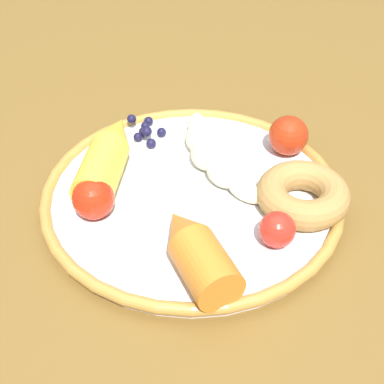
{
  "coord_description": "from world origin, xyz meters",
  "views": [
    {
      "loc": [
        -0.48,
        -0.05,
        1.12
      ],
      "look_at": [
        -0.06,
        -0.05,
        0.76
      ],
      "focal_mm": 50.93,
      "sensor_mm": 36.0,
      "label": 1
    }
  ],
  "objects_px": {
    "donut": "(303,194)",
    "tomato_far": "(277,230)",
    "dining_table": "(155,225)",
    "plate": "(192,194)",
    "carrot_orange": "(196,251)",
    "banana": "(210,156)",
    "tomato_mid": "(288,135)",
    "tomato_near": "(93,198)",
    "carrot_yellow": "(107,155)",
    "blueberry_pile": "(146,130)"
  },
  "relations": [
    {
      "from": "tomato_mid",
      "to": "banana",
      "type": "bearing_deg",
      "value": 105.8
    },
    {
      "from": "banana",
      "to": "tomato_near",
      "type": "relative_size",
      "value": 3.94
    },
    {
      "from": "tomato_far",
      "to": "tomato_mid",
      "type": "bearing_deg",
      "value": -11.29
    },
    {
      "from": "banana",
      "to": "tomato_far",
      "type": "height_order",
      "value": "tomato_far"
    },
    {
      "from": "tomato_mid",
      "to": "carrot_orange",
      "type": "bearing_deg",
      "value": 149.23
    },
    {
      "from": "dining_table",
      "to": "tomato_mid",
      "type": "height_order",
      "value": "tomato_mid"
    },
    {
      "from": "carrot_yellow",
      "to": "tomato_mid",
      "type": "bearing_deg",
      "value": -80.02
    },
    {
      "from": "donut",
      "to": "tomato_far",
      "type": "bearing_deg",
      "value": 148.28
    },
    {
      "from": "dining_table",
      "to": "donut",
      "type": "bearing_deg",
      "value": -117.3
    },
    {
      "from": "dining_table",
      "to": "tomato_near",
      "type": "xyz_separation_m",
      "value": [
        -0.09,
        0.05,
        0.12
      ]
    },
    {
      "from": "donut",
      "to": "tomato_mid",
      "type": "height_order",
      "value": "tomato_mid"
    },
    {
      "from": "tomato_mid",
      "to": "tomato_far",
      "type": "xyz_separation_m",
      "value": [
        -0.14,
        0.03,
        -0.0
      ]
    },
    {
      "from": "banana",
      "to": "tomato_near",
      "type": "xyz_separation_m",
      "value": [
        -0.08,
        0.11,
        0.01
      ]
    },
    {
      "from": "tomato_mid",
      "to": "donut",
      "type": "bearing_deg",
      "value": -178.01
    },
    {
      "from": "dining_table",
      "to": "banana",
      "type": "relative_size",
      "value": 6.13
    },
    {
      "from": "donut",
      "to": "tomato_far",
      "type": "relative_size",
      "value": 2.69
    },
    {
      "from": "carrot_yellow",
      "to": "donut",
      "type": "bearing_deg",
      "value": -105.96
    },
    {
      "from": "dining_table",
      "to": "carrot_orange",
      "type": "xyz_separation_m",
      "value": [
        -0.16,
        -0.05,
        0.12
      ]
    },
    {
      "from": "dining_table",
      "to": "banana",
      "type": "distance_m",
      "value": 0.13
    },
    {
      "from": "carrot_orange",
      "to": "plate",
      "type": "bearing_deg",
      "value": 1.78
    },
    {
      "from": "plate",
      "to": "tomato_far",
      "type": "relative_size",
      "value": 9.05
    },
    {
      "from": "dining_table",
      "to": "carrot_yellow",
      "type": "xyz_separation_m",
      "value": [
        -0.02,
        0.04,
        0.12
      ]
    },
    {
      "from": "plate",
      "to": "tomato_near",
      "type": "distance_m",
      "value": 0.1
    },
    {
      "from": "tomato_mid",
      "to": "tomato_far",
      "type": "relative_size",
      "value": 1.3
    },
    {
      "from": "blueberry_pile",
      "to": "tomato_far",
      "type": "bearing_deg",
      "value": -142.67
    },
    {
      "from": "tomato_near",
      "to": "tomato_far",
      "type": "height_order",
      "value": "tomato_near"
    },
    {
      "from": "plate",
      "to": "donut",
      "type": "bearing_deg",
      "value": -100.99
    },
    {
      "from": "donut",
      "to": "banana",
      "type": "bearing_deg",
      "value": 53.23
    },
    {
      "from": "carrot_orange",
      "to": "carrot_yellow",
      "type": "relative_size",
      "value": 0.8
    },
    {
      "from": "plate",
      "to": "donut",
      "type": "distance_m",
      "value": 0.11
    },
    {
      "from": "donut",
      "to": "tomato_far",
      "type": "xyz_separation_m",
      "value": [
        -0.05,
        0.03,
        0.0
      ]
    },
    {
      "from": "carrot_orange",
      "to": "tomato_near",
      "type": "distance_m",
      "value": 0.12
    },
    {
      "from": "donut",
      "to": "tomato_mid",
      "type": "relative_size",
      "value": 2.08
    },
    {
      "from": "blueberry_pile",
      "to": "donut",
      "type": "bearing_deg",
      "value": -126.69
    },
    {
      "from": "banana",
      "to": "tomato_far",
      "type": "bearing_deg",
      "value": -153.87
    },
    {
      "from": "banana",
      "to": "tomato_mid",
      "type": "distance_m",
      "value": 0.09
    },
    {
      "from": "carrot_orange",
      "to": "tomato_far",
      "type": "bearing_deg",
      "value": -67.75
    },
    {
      "from": "tomato_near",
      "to": "tomato_far",
      "type": "distance_m",
      "value": 0.17
    },
    {
      "from": "banana",
      "to": "carrot_yellow",
      "type": "height_order",
      "value": "carrot_yellow"
    },
    {
      "from": "carrot_yellow",
      "to": "tomato_near",
      "type": "distance_m",
      "value": 0.07
    },
    {
      "from": "banana",
      "to": "tomato_far",
      "type": "relative_size",
      "value": 4.75
    },
    {
      "from": "blueberry_pile",
      "to": "tomato_mid",
      "type": "bearing_deg",
      "value": -100.77
    },
    {
      "from": "dining_table",
      "to": "tomato_far",
      "type": "bearing_deg",
      "value": -136.64
    },
    {
      "from": "carrot_yellow",
      "to": "tomato_far",
      "type": "distance_m",
      "value": 0.2
    },
    {
      "from": "plate",
      "to": "carrot_orange",
      "type": "height_order",
      "value": "carrot_orange"
    },
    {
      "from": "dining_table",
      "to": "tomato_near",
      "type": "height_order",
      "value": "tomato_near"
    },
    {
      "from": "banana",
      "to": "donut",
      "type": "height_order",
      "value": "same"
    },
    {
      "from": "donut",
      "to": "tomato_mid",
      "type": "xyz_separation_m",
      "value": [
        0.09,
        0.0,
        0.01
      ]
    },
    {
      "from": "dining_table",
      "to": "plate",
      "type": "xyz_separation_m",
      "value": [
        -0.06,
        -0.05,
        0.1
      ]
    },
    {
      "from": "carrot_orange",
      "to": "tomato_near",
      "type": "relative_size",
      "value": 2.72
    }
  ]
}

